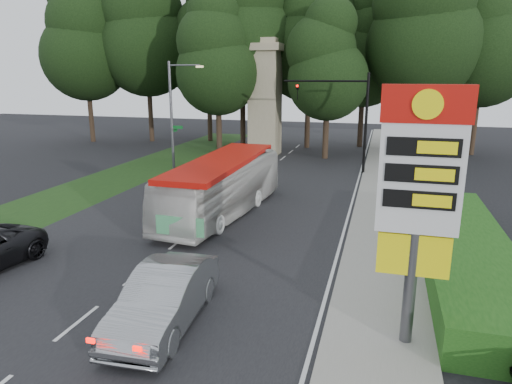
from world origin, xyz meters
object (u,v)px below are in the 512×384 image
(streetlight_signs, at_px, (174,110))
(sedan_silver, at_px, (164,297))
(gas_station_pylon, at_px, (420,184))
(transit_bus, at_px, (222,187))
(monument, at_px, (265,97))
(traffic_signal_mast, at_px, (348,109))

(streetlight_signs, distance_m, sedan_silver, 23.14)
(gas_station_pylon, distance_m, transit_bus, 13.40)
(streetlight_signs, bearing_deg, sedan_silver, -65.50)
(monument, height_order, sedan_silver, monument)
(monument, height_order, transit_bus, monument)
(streetlight_signs, xyz_separation_m, monument, (4.99, 7.99, 0.67))
(sedan_silver, bearing_deg, streetlight_signs, 110.81)
(gas_station_pylon, height_order, streetlight_signs, streetlight_signs)
(gas_station_pylon, height_order, sedan_silver, gas_station_pylon)
(gas_station_pylon, relative_size, transit_bus, 0.65)
(traffic_signal_mast, xyz_separation_m, streetlight_signs, (-12.67, -1.99, -0.23))
(streetlight_signs, relative_size, sedan_silver, 1.57)
(sedan_silver, bearing_deg, monument, 95.18)
(streetlight_signs, height_order, transit_bus, streetlight_signs)
(streetlight_signs, relative_size, monument, 0.80)
(traffic_signal_mast, relative_size, monument, 0.72)
(traffic_signal_mast, relative_size, streetlight_signs, 0.90)
(gas_station_pylon, relative_size, traffic_signal_mast, 0.95)
(transit_bus, xyz_separation_m, sedan_silver, (1.99, -10.54, -0.63))
(monument, bearing_deg, sedan_silver, -81.13)
(gas_station_pylon, relative_size, sedan_silver, 1.34)
(streetlight_signs, bearing_deg, monument, 58.03)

